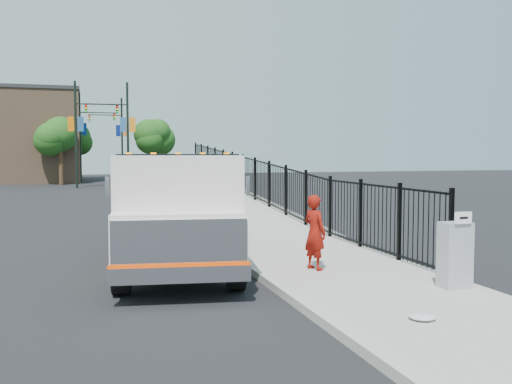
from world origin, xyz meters
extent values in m
plane|color=black|center=(0.00, 0.00, 0.00)|extent=(120.00, 120.00, 0.00)
cube|color=#9E998E|center=(1.93, -2.00, 0.06)|extent=(3.55, 12.00, 0.12)
cube|color=#ADAAA3|center=(0.00, -2.00, 0.08)|extent=(0.30, 12.00, 0.16)
cube|color=#9E998E|center=(2.12, 16.00, 0.00)|extent=(3.95, 24.06, 3.19)
cube|color=black|center=(3.55, 12.00, 0.90)|extent=(0.10, 28.00, 1.80)
cube|color=black|center=(-1.44, 1.93, 0.57)|extent=(2.03, 7.09, 0.23)
cube|color=silver|center=(-1.78, -0.41, 1.60)|extent=(2.72, 2.59, 2.06)
cube|color=silver|center=(-1.96, -1.69, 1.08)|extent=(2.50, 1.06, 1.03)
cube|color=silver|center=(-2.02, -2.07, 1.08)|extent=(2.36, 0.42, 0.88)
cube|color=silver|center=(-2.03, -2.15, 0.57)|extent=(2.48, 0.54, 0.29)
cube|color=#E23900|center=(-2.03, -2.15, 0.72)|extent=(2.46, 0.41, 0.06)
cube|color=black|center=(-1.81, -0.67, 2.22)|extent=(2.44, 1.65, 0.88)
cube|color=silver|center=(-1.24, 3.26, 1.60)|extent=(3.07, 4.64, 1.75)
cube|color=silver|center=(-3.20, -1.25, 2.06)|extent=(0.07, 0.07, 0.36)
cube|color=silver|center=(-0.65, -1.62, 2.06)|extent=(0.07, 0.07, 0.36)
cube|color=orange|center=(-2.78, -0.89, 2.65)|extent=(0.11, 0.10, 0.06)
cube|color=orange|center=(-2.32, -0.96, 2.65)|extent=(0.11, 0.10, 0.06)
cube|color=orange|center=(-1.87, -1.03, 2.65)|extent=(0.11, 0.10, 0.06)
cube|color=orange|center=(-1.41, -1.09, 2.65)|extent=(0.11, 0.10, 0.06)
cube|color=orange|center=(-0.95, -1.16, 2.65)|extent=(0.11, 0.10, 0.06)
cylinder|color=black|center=(-2.95, -0.97, 0.52)|extent=(0.47, 1.07, 1.03)
cylinder|color=black|center=(-0.81, -1.28, 0.52)|extent=(0.47, 1.07, 1.03)
cylinder|color=black|center=(-2.23, 4.03, 0.52)|extent=(0.47, 1.07, 1.03)
cylinder|color=black|center=(-0.08, 3.71, 0.52)|extent=(0.47, 1.07, 1.03)
cylinder|color=black|center=(-2.06, 5.15, 0.52)|extent=(0.47, 1.07, 1.03)
cylinder|color=black|center=(0.08, 4.84, 0.52)|extent=(0.47, 1.07, 1.03)
imported|color=maroon|center=(1.20, -0.44, 0.94)|extent=(0.58, 0.70, 1.64)
cube|color=gray|center=(3.10, -2.76, 0.75)|extent=(0.55, 0.40, 1.25)
cube|color=white|center=(3.10, -2.98, 1.48)|extent=(0.35, 0.04, 0.22)
ellipsoid|color=silver|center=(1.34, -4.40, 0.17)|extent=(0.42, 0.42, 0.10)
cylinder|color=black|center=(-4.19, 33.05, 4.00)|extent=(0.18, 0.18, 8.00)
cube|color=black|center=(-2.59, 33.05, 6.30)|extent=(3.20, 0.08, 0.08)
cube|color=black|center=(-1.15, 33.05, 5.95)|extent=(0.18, 0.22, 0.60)
cube|color=#225280|center=(-3.84, 33.05, 4.80)|extent=(0.45, 0.04, 1.10)
cube|color=orange|center=(-4.54, 33.05, 4.80)|extent=(0.45, 0.04, 1.10)
cylinder|color=black|center=(-0.39, 32.86, 4.00)|extent=(0.18, 0.18, 8.00)
cube|color=black|center=(-1.99, 32.86, 6.30)|extent=(3.20, 0.08, 0.08)
cube|color=black|center=(-3.43, 32.86, 5.95)|extent=(0.18, 0.22, 0.60)
cube|color=orange|center=(-0.04, 32.86, 4.80)|extent=(0.45, 0.04, 1.10)
cube|color=#285998|center=(-0.74, 32.86, 4.80)|extent=(0.45, 0.04, 1.10)
cylinder|color=black|center=(-3.95, 42.55, 4.00)|extent=(0.18, 0.18, 8.00)
cube|color=black|center=(-2.35, 42.55, 6.30)|extent=(3.20, 0.08, 0.08)
cube|color=black|center=(-0.91, 42.55, 5.95)|extent=(0.18, 0.22, 0.60)
cube|color=#0D40A2|center=(-3.60, 42.55, 4.80)|extent=(0.45, 0.04, 1.10)
cube|color=red|center=(-4.30, 42.55, 4.80)|extent=(0.45, 0.04, 1.10)
cylinder|color=black|center=(-0.03, 45.83, 4.00)|extent=(0.18, 0.18, 8.00)
cube|color=black|center=(-1.63, 45.83, 6.30)|extent=(3.20, 0.08, 0.08)
cube|color=black|center=(-3.07, 45.83, 5.95)|extent=(0.18, 0.22, 0.60)
cube|color=orange|center=(0.32, 45.83, 4.80)|extent=(0.45, 0.04, 1.10)
cube|color=navy|center=(-0.38, 45.83, 4.80)|extent=(0.45, 0.04, 1.10)
cylinder|color=#382314|center=(-5.48, 37.49, 1.60)|extent=(0.36, 0.36, 3.20)
sphere|color=#194714|center=(-5.48, 37.49, 4.00)|extent=(2.96, 2.96, 2.96)
cylinder|color=#382314|center=(2.29, 41.02, 1.60)|extent=(0.36, 0.36, 3.20)
sphere|color=#194714|center=(2.29, 41.02, 4.00)|extent=(2.68, 2.68, 2.68)
cylinder|color=#382314|center=(-4.44, 48.00, 1.60)|extent=(0.36, 0.36, 3.20)
sphere|color=#194714|center=(-4.44, 48.00, 4.00)|extent=(2.98, 2.98, 2.98)
cube|color=#8C664C|center=(-9.00, 44.00, 4.00)|extent=(10.00, 10.00, 8.00)
camera|label=1|loc=(-3.57, -11.89, 2.69)|focal=40.00mm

